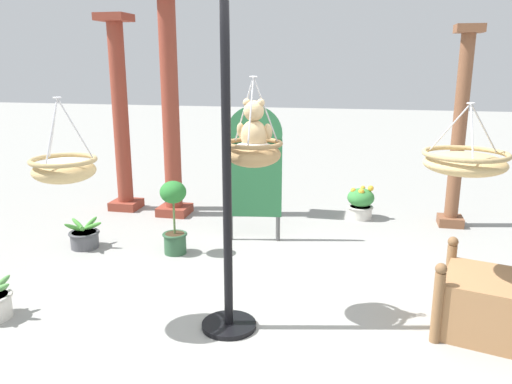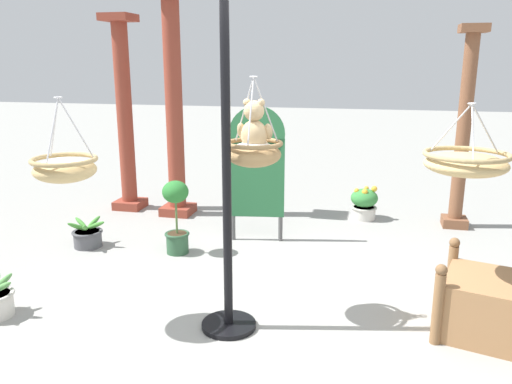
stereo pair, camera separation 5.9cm
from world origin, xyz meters
name	(u,v)px [view 2 (the right image)]	position (x,y,z in m)	size (l,w,h in m)	color
ground_plane	(257,324)	(0.00, 0.00, 0.00)	(40.00, 40.00, 0.00)	gray
display_pole_central	(227,233)	(-0.21, -0.10, 0.80)	(0.44, 0.44, 2.55)	black
hanging_basket_with_teddy	(254,152)	(-0.06, 0.15, 1.40)	(0.46, 0.46, 0.70)	#A37F51
teddy_bear	(254,129)	(-0.06, 0.17, 1.58)	(0.28, 0.25, 0.41)	tan
hanging_basket_left_high	(65,168)	(-1.40, -0.36, 1.31)	(0.49, 0.49, 0.63)	tan
hanging_basket_right_low	(466,162)	(1.51, 0.23, 1.37)	(0.62, 0.62, 0.53)	tan
greenhouse_pillar_left	(174,110)	(-1.78, 2.78, 1.45)	(0.44, 0.44, 3.01)	brown
greenhouse_pillar_right	(463,134)	(1.93, 3.07, 1.21)	(0.32, 0.32, 2.52)	brown
greenhouse_pillar_far_back	(125,119)	(-2.58, 2.90, 1.31)	(0.42, 0.42, 2.71)	brown
wooden_planter_box	(485,303)	(1.77, 0.26, 0.26)	(0.85, 0.89, 0.64)	#9E7047
potted_plant_flowering_red	(88,236)	(-2.32, 1.31, 0.13)	(0.44, 0.44, 0.34)	#4C4C51
potted_plant_bushy_green	(364,203)	(0.77, 3.13, 0.22)	(0.36, 0.36, 0.47)	beige
potted_plant_small_succulent	(176,215)	(-1.23, 1.36, 0.44)	(0.29, 0.29, 0.83)	#2D5638
display_sign_board	(257,163)	(-0.46, 1.97, 0.95)	(0.65, 0.13, 1.60)	#286B3D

